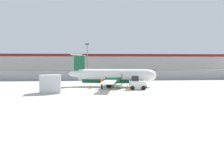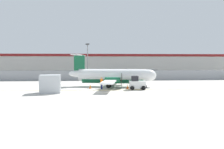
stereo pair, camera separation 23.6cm
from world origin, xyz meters
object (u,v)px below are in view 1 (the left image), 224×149
object	(u,v)px
baggage_tug	(137,83)
traffic_cone_near_left	(141,83)
cargo_container	(51,84)
parked_car_0	(44,75)
parked_car_3	(100,74)
apron_light_pole	(87,59)
parked_car_1	(67,74)
commuter_airplane	(114,76)
ground_crew_worker	(102,82)
traffic_cone_near_right	(128,87)
parked_car_5	(144,74)
parked_car_4	(125,74)
traffic_cone_far_left	(90,86)
parked_car_2	(80,73)
parked_car_6	(152,73)

from	to	relation	value
baggage_tug	traffic_cone_near_left	world-z (taller)	baggage_tug
cargo_container	parked_car_0	world-z (taller)	cargo_container
baggage_tug	parked_car_3	world-z (taller)	baggage_tug
traffic_cone_near_left	apron_light_pole	distance (m)	11.51
traffic_cone_near_left	parked_car_1	world-z (taller)	parked_car_1
commuter_airplane	parked_car_3	distance (m)	21.43
ground_crew_worker	traffic_cone_near_right	world-z (taller)	ground_crew_worker
baggage_tug	parked_car_5	distance (m)	25.65
traffic_cone_near_right	parked_car_1	world-z (taller)	parked_car_1
commuter_airplane	traffic_cone_near_right	distance (m)	3.69
parked_car_4	traffic_cone_far_left	bearing A→B (deg)	66.93
parked_car_1	apron_light_pole	world-z (taller)	apron_light_pole
cargo_container	parked_car_2	size ratio (longest dim) A/B	0.61
cargo_container	traffic_cone_near_right	size ratio (longest dim) A/B	4.11
commuter_airplane	traffic_cone_near_left	xyz separation A→B (m)	(4.74, 2.44, -1.29)
cargo_container	parked_car_5	size ratio (longest dim) A/B	0.63
ground_crew_worker	parked_car_0	bearing A→B (deg)	-92.12
parked_car_2	parked_car_4	size ratio (longest dim) A/B	1.01
cargo_container	traffic_cone_far_left	size ratio (longest dim) A/B	4.11
baggage_tug	parked_car_0	world-z (taller)	baggage_tug
parked_car_0	parked_car_4	xyz separation A→B (m)	(19.29, 2.97, 0.00)
commuter_airplane	parked_car_2	distance (m)	28.00
parked_car_3	parked_car_4	xyz separation A→B (m)	(6.34, -0.41, 0.00)
traffic_cone_far_left	apron_light_pole	distance (m)	11.26
traffic_cone_far_left	parked_car_3	distance (m)	23.75
ground_crew_worker	parked_car_4	world-z (taller)	same
cargo_container	parked_car_4	size ratio (longest dim) A/B	0.61
parked_car_3	parked_car_6	size ratio (longest dim) A/B	0.99
commuter_airplane	parked_car_5	size ratio (longest dim) A/B	3.81
commuter_airplane	traffic_cone_near_right	bearing A→B (deg)	-50.69
parked_car_6	ground_crew_worker	bearing A→B (deg)	61.11
traffic_cone_far_left	parked_car_4	distance (m)	24.63
ground_crew_worker	parked_car_5	distance (m)	26.75
parked_car_4	parked_car_3	bearing A→B (deg)	-7.66
traffic_cone_near_left	traffic_cone_far_left	bearing A→B (deg)	-150.13
ground_crew_worker	parked_car_6	bearing A→B (deg)	-149.30
traffic_cone_far_left	ground_crew_worker	bearing A→B (deg)	-32.75
cargo_container	parked_car_6	bearing A→B (deg)	50.50
parked_car_2	parked_car_3	xyz separation A→B (m)	(5.22, -5.74, 0.00)
traffic_cone_near_left	parked_car_6	distance (m)	25.36
traffic_cone_far_left	traffic_cone_near_right	bearing A→B (deg)	-7.29
traffic_cone_near_left	cargo_container	bearing A→B (deg)	-145.46
commuter_airplane	parked_car_4	distance (m)	21.42
commuter_airplane	apron_light_pole	bearing A→B (deg)	128.31
baggage_tug	parked_car_6	size ratio (longest dim) A/B	0.56
traffic_cone_near_left	apron_light_pole	world-z (taller)	apron_light_pole
traffic_cone_near_left	parked_car_4	world-z (taller)	parked_car_4
cargo_container	parked_car_1	distance (m)	26.67
baggage_tug	parked_car_5	bearing A→B (deg)	79.34
parked_car_5	apron_light_pole	distance (m)	19.06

